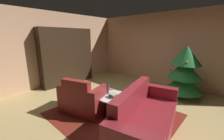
{
  "coord_description": "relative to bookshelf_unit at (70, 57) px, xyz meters",
  "views": [
    {
      "loc": [
        2.08,
        -2.5,
        1.76
      ],
      "look_at": [
        -0.18,
        -0.01,
        0.96
      ],
      "focal_mm": 22.57,
      "sensor_mm": 36.0,
      "label": 1
    }
  ],
  "objects": [
    {
      "name": "bottle_on_table",
      "position": [
        2.6,
        -0.66,
        -0.43
      ],
      "size": [
        0.07,
        0.07,
        0.29
      ],
      "color": "#2C2C4F",
      "rests_on": "coffee_table"
    },
    {
      "name": "bookshelf_unit",
      "position": [
        0.0,
        0.0,
        0.0
      ],
      "size": [
        0.39,
        2.0,
        2.06
      ],
      "color": "black",
      "rests_on": "ground"
    },
    {
      "name": "decorated_tree",
      "position": [
        3.66,
        1.45,
        -0.22
      ],
      "size": [
        1.04,
        1.04,
        1.51
      ],
      "color": "brown",
      "rests_on": "ground"
    },
    {
      "name": "couch_red",
      "position": [
        3.71,
        -0.83,
        -0.68
      ],
      "size": [
        1.18,
        2.03,
        0.89
      ],
      "color": "maroon",
      "rests_on": "ground"
    },
    {
      "name": "book_stack_on_table",
      "position": [
        2.84,
        -0.73,
        -0.5
      ],
      "size": [
        0.18,
        0.17,
        0.09
      ],
      "color": "#9C9689",
      "rests_on": "coffee_table"
    },
    {
      "name": "armchair_red",
      "position": [
        2.19,
        -1.07,
        -0.69
      ],
      "size": [
        1.17,
        0.92,
        0.86
      ],
      "color": "maroon",
      "rests_on": "ground"
    },
    {
      "name": "ground_plane",
      "position": [
        2.68,
        -0.38,
        -1.0
      ],
      "size": [
        7.0,
        7.0,
        0.0
      ],
      "primitive_type": "plane",
      "color": "tan"
    },
    {
      "name": "coffee_table",
      "position": [
        2.79,
        -0.68,
        -0.59
      ],
      "size": [
        0.7,
        0.7,
        0.45
      ],
      "color": "black",
      "rests_on": "ground"
    },
    {
      "name": "wall_left",
      "position": [
        -0.27,
        -0.38,
        0.31
      ],
      "size": [
        0.06,
        5.42,
        2.62
      ],
      "primitive_type": "cube",
      "color": "tan",
      "rests_on": "ground"
    },
    {
      "name": "area_rug",
      "position": [
        2.8,
        -0.69,
        -0.99
      ],
      "size": [
        2.6,
        2.27,
        0.01
      ],
      "primitive_type": "cube",
      "color": "maroon",
      "rests_on": "ground"
    },
    {
      "name": "wall_back",
      "position": [
        2.68,
        2.3,
        0.31
      ],
      "size": [
        5.96,
        0.06,
        2.62
      ],
      "primitive_type": "cube",
      "color": "tan",
      "rests_on": "ground"
    }
  ]
}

